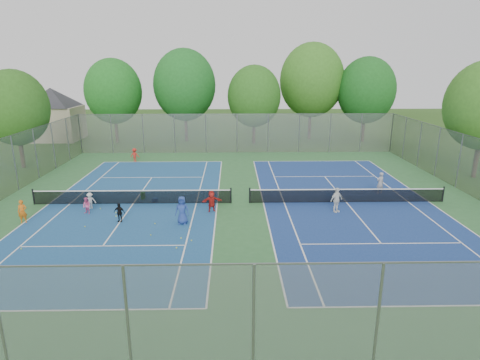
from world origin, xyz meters
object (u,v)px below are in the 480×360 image
net_left (133,197)px  ball_hopper (143,196)px  ball_crate (155,200)px  net_right (347,196)px  instructor (380,183)px

net_left → ball_hopper: size_ratio=25.72×
net_left → ball_crate: net_left is taller
net_left → ball_hopper: bearing=64.7°
ball_crate → ball_hopper: size_ratio=0.63×
ball_crate → net_right: bearing=-1.7°
net_left → net_right: 14.00m
ball_hopper → instructor: bearing=3.0°
net_left → ball_hopper: net_left is taller
net_right → ball_crate: net_right is taller
net_left → instructor: bearing=6.2°
net_left → net_right: (14.00, 0.00, 0.00)m
net_left → net_right: size_ratio=1.00×
net_left → ball_crate: (1.35, 0.37, -0.32)m
net_left → ball_crate: 1.44m
net_left → instructor: instructor is taller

